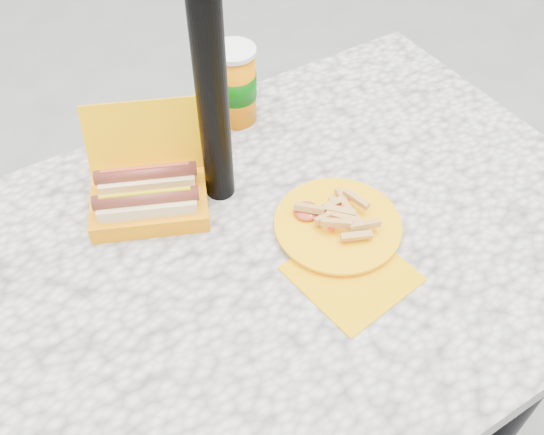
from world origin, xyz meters
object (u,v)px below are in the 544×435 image
hotdog_box (148,193)px  soda_cup (235,85)px  umbrella_pole (204,6)px  fries_plate (338,227)px

hotdog_box → soda_cup: soda_cup is taller
hotdog_box → soda_cup: 0.28m
umbrella_pole → soda_cup: size_ratio=14.02×
umbrella_pole → hotdog_box: umbrella_pole is taller
umbrella_pole → soda_cup: bearing=52.3°
soda_cup → hotdog_box: bearing=-151.3°
umbrella_pole → soda_cup: (0.12, 0.16, -0.27)m
hotdog_box → fries_plate: size_ratio=0.86×
hotdog_box → fries_plate: 0.32m
soda_cup → umbrella_pole: bearing=-127.7°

